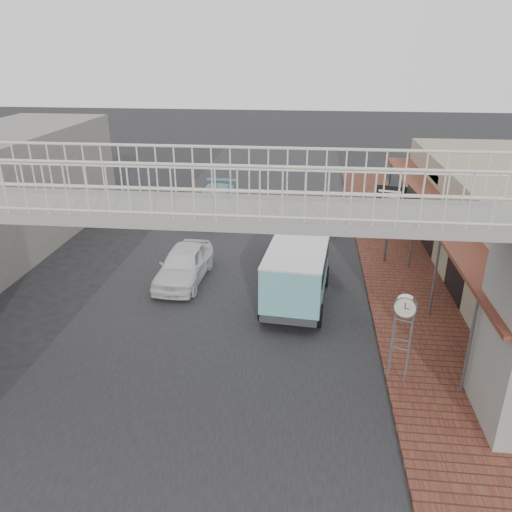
% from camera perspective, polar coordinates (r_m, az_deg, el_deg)
% --- Properties ---
extents(ground, '(120.00, 120.00, 0.00)m').
position_cam_1_polar(ground, '(16.78, -3.91, -7.41)').
color(ground, black).
rests_on(ground, ground).
extents(road_strip, '(10.00, 60.00, 0.01)m').
position_cam_1_polar(road_strip, '(16.78, -3.91, -7.40)').
color(road_strip, black).
rests_on(road_strip, ground).
extents(sidewalk, '(3.00, 40.00, 0.10)m').
position_cam_1_polar(sidewalk, '(19.56, 16.82, -3.62)').
color(sidewalk, brown).
rests_on(sidewalk, ground).
extents(footbridge, '(16.40, 2.40, 6.34)m').
position_cam_1_polar(footbridge, '(11.84, -7.61, -3.78)').
color(footbridge, gray).
rests_on(footbridge, ground).
extents(building_far_left, '(5.00, 14.00, 5.00)m').
position_cam_1_polar(building_far_left, '(25.16, -27.21, 6.64)').
color(building_far_left, gray).
rests_on(building_far_left, ground).
extents(white_hatchback, '(1.82, 4.12, 1.38)m').
position_cam_1_polar(white_hatchback, '(19.43, -8.23, -0.93)').
color(white_hatchback, white).
rests_on(white_hatchback, ground).
extents(dark_sedan, '(2.10, 4.71, 1.50)m').
position_cam_1_polar(dark_sedan, '(20.29, 4.45, 0.49)').
color(dark_sedan, black).
rests_on(dark_sedan, ground).
extents(angkot_curb, '(2.18, 4.48, 1.23)m').
position_cam_1_polar(angkot_curb, '(26.23, 6.79, 5.30)').
color(angkot_curb, '#7AD0D3').
rests_on(angkot_curb, ground).
extents(angkot_far, '(2.12, 5.00, 1.44)m').
position_cam_1_polar(angkot_far, '(27.22, -4.68, 6.27)').
color(angkot_far, '#73B8C7').
rests_on(angkot_far, ground).
extents(angkot_van, '(2.39, 4.58, 2.17)m').
position_cam_1_polar(angkot_van, '(17.28, 4.72, -1.39)').
color(angkot_van, black).
rests_on(angkot_van, ground).
extents(motorcycle_near, '(1.78, 0.79, 0.91)m').
position_cam_1_polar(motorcycle_near, '(24.99, 12.30, 3.89)').
color(motorcycle_near, black).
rests_on(motorcycle_near, sidewalk).
extents(motorcycle_far, '(1.68, 0.71, 0.98)m').
position_cam_1_polar(motorcycle_far, '(27.50, 11.43, 5.78)').
color(motorcycle_far, black).
rests_on(motorcycle_far, sidewalk).
extents(street_clock, '(0.64, 0.59, 2.47)m').
position_cam_1_polar(street_clock, '(13.52, 16.67, -5.96)').
color(street_clock, '#59595B').
rests_on(street_clock, sidewalk).
extents(arrow_sign, '(2.02, 1.33, 3.36)m').
position_cam_1_polar(arrow_sign, '(20.73, 17.40, 6.02)').
color(arrow_sign, '#59595B').
rests_on(arrow_sign, sidewalk).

